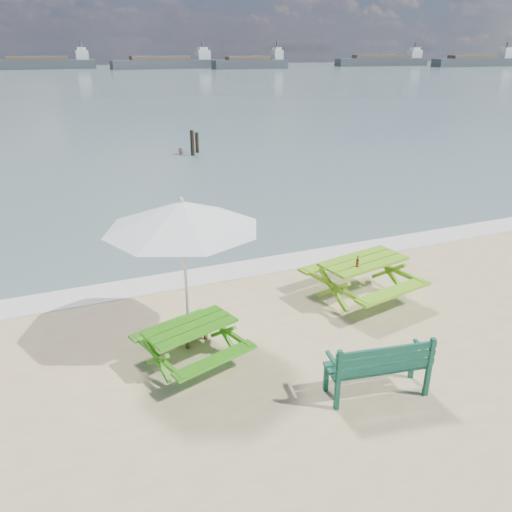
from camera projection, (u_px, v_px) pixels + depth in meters
name	position (u px, v px, depth m)	size (l,w,h in m)	color
sea	(57.00, 80.00, 79.68)	(300.00, 300.00, 0.00)	slate
foam_strip	(213.00, 274.00, 11.16)	(22.00, 0.90, 0.01)	silver
picnic_table_left	(192.00, 345.00, 7.91)	(1.82, 1.92, 0.68)	#389A17
picnic_table_right	(362.00, 280.00, 9.95)	(2.09, 2.24, 0.84)	#67A919
park_bench	(376.00, 376.00, 7.23)	(1.55, 0.74, 0.91)	#104634
side_table	(189.00, 331.00, 8.60)	(0.66, 0.66, 0.33)	brown
patio_umbrella	(182.00, 215.00, 7.80)	(3.32, 3.32, 2.49)	silver
beer_bottle	(357.00, 263.00, 9.46)	(0.06, 0.06, 0.23)	brown
swimmer	(181.00, 165.00, 24.04)	(0.67, 0.48, 1.71)	tan
mooring_pilings	(194.00, 145.00, 23.65)	(0.58, 0.78, 1.38)	black
cargo_ships	(284.00, 63.00, 131.34)	(138.94, 30.15, 4.40)	#3C4247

